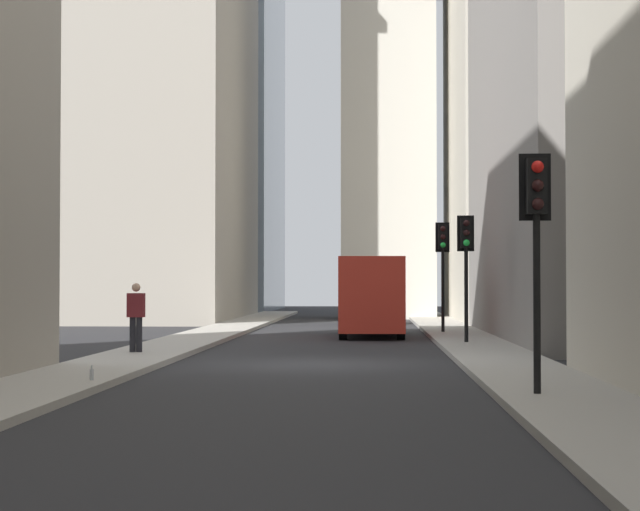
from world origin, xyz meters
name	(u,v)px	position (x,y,z in m)	size (l,w,h in m)	color
ground_plane	(313,364)	(0.00, 0.00, 0.00)	(135.00, 135.00, 0.00)	#262628
sidewalk_right	(126,361)	(0.00, 4.50, 0.07)	(90.00, 2.20, 0.14)	#A8A399
sidewalk_left	(504,362)	(0.00, -4.50, 0.07)	(90.00, 2.20, 0.14)	#A8A399
building_left_far	(550,113)	(30.67, -10.59, 10.73)	(15.34, 10.50, 21.44)	beige
building_right_far	(148,62)	(31.92, 10.59, 13.82)	(18.54, 10.50, 27.62)	gray
church_spire	(388,13)	(35.36, -2.31, 17.15)	(5.66, 5.66, 32.81)	#B7B2A5
delivery_truck	(372,296)	(13.70, -1.40, 1.46)	(6.46, 2.25, 2.84)	red
sedan_navy	(372,310)	(25.83, -1.40, 0.66)	(4.30, 1.78, 1.42)	navy
traffic_light_foreground	(536,216)	(-8.24, -4.06, 3.01)	(0.43, 0.52, 3.90)	black
traffic_light_midblock	(466,249)	(7.47, -4.27, 2.98)	(0.43, 0.52, 3.87)	black
traffic_light_far_junction	(443,251)	(14.63, -4.02, 3.12)	(0.43, 0.52, 4.05)	black
pedestrian	(136,314)	(2.13, 4.73, 1.12)	(0.26, 0.44, 1.79)	black
discarded_bottle	(92,374)	(-6.14, 3.76, 0.25)	(0.07, 0.07, 0.27)	#999EA3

